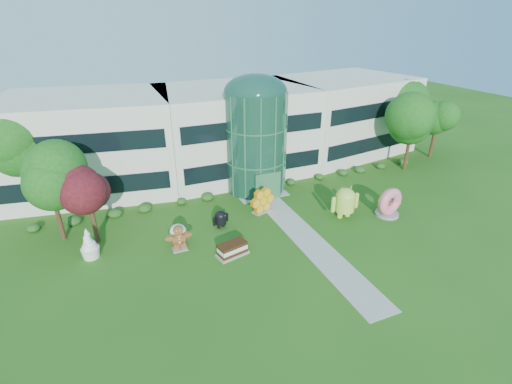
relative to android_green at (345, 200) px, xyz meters
name	(u,v)px	position (x,y,z in m)	size (l,w,h in m)	color
ground	(316,248)	(-4.86, -3.30, -1.61)	(140.00, 140.00, 0.00)	#215114
building	(235,129)	(-4.86, 14.70, 3.04)	(46.00, 15.00, 9.30)	beige
atrium	(256,143)	(-4.86, 8.70, 3.29)	(6.00, 6.00, 9.80)	#194738
walkway	(303,235)	(-4.86, -1.30, -1.59)	(2.40, 20.00, 0.04)	#9E9E93
tree_red	(91,208)	(-20.36, 4.20, 1.39)	(4.00, 4.00, 6.00)	#3F0C14
trees_backdrop	(252,146)	(-4.86, 9.70, 2.59)	(52.00, 8.00, 8.40)	#184B12
android_green	(345,200)	(0.00, 0.00, 0.00)	(2.84, 1.89, 3.21)	#ABD845
android_black	(221,218)	(-10.66, 2.49, -0.71)	(1.57, 1.05, 1.78)	black
donut	(389,202)	(3.75, -1.30, -0.26)	(2.59, 1.24, 2.69)	#EE5A85
gingerbread	(179,238)	(-14.59, 0.55, -0.56)	(2.27, 0.87, 2.10)	brown
ice_cream_sandwich	(232,249)	(-11.12, -1.70, -1.08)	(2.35, 1.18, 1.05)	black
honeycomb	(262,201)	(-6.33, 3.64, -0.56)	(2.67, 0.95, 2.10)	yellow
froyo	(89,243)	(-20.86, 2.13, -0.39)	(1.42, 1.42, 2.43)	white
cupcake	(178,234)	(-14.46, 1.44, -0.76)	(1.41, 1.41, 1.70)	white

